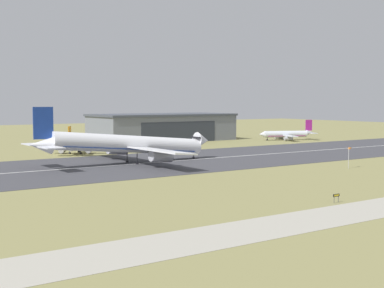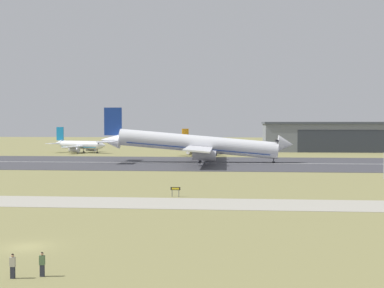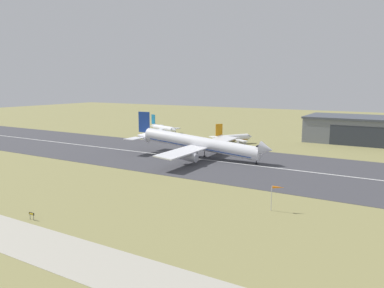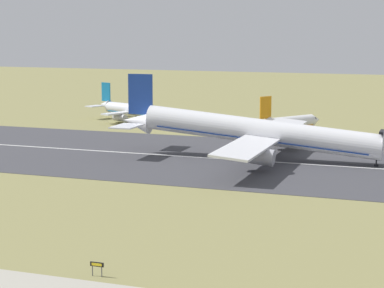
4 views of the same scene
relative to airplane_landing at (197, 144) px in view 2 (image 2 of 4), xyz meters
name	(u,v)px [view 2 (image 2 of 4)]	position (x,y,z in m)	size (l,w,h in m)	color
ground_plane	(136,183)	(-7.45, -54.17, -5.33)	(650.39, 650.39, 0.00)	olive
runway_strip	(171,163)	(-7.45, -1.78, -5.30)	(410.39, 53.04, 0.06)	#3D3D42
runway_centreline	(171,163)	(-7.45, -1.78, -5.26)	(369.35, 0.70, 0.01)	silver
taxiway_road	(103,202)	(-7.45, -78.74, -5.30)	(307.79, 10.60, 0.05)	#A8A393
hangar_building	(339,136)	(53.43, 70.89, 0.66)	(62.65, 29.05, 11.95)	slate
airplane_landing	(197,144)	(0.00, 0.00, 0.00)	(56.43, 52.41, 16.02)	white
airplane_parked_centre	(199,148)	(-2.00, 35.12, -2.55)	(18.57, 20.33, 9.56)	white
airplane_parked_east	(80,145)	(-48.84, 46.64, -2.33)	(24.94, 20.30, 9.91)	silver
runway_sign	(175,189)	(2.31, -71.86, -4.18)	(1.52, 0.13, 1.52)	#4C4C51
spectator_left	(13,265)	(-4.51, -116.39, -4.34)	(0.40, 0.24, 1.86)	#282B38
spectator_right	(42,264)	(-2.52, -115.71, -4.34)	(0.40, 0.24, 1.86)	#282B38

